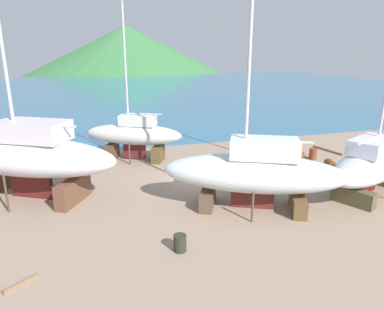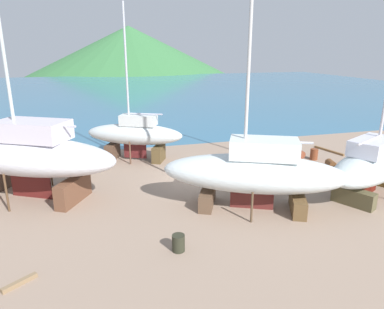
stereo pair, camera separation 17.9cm
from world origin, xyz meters
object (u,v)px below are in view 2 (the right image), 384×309
barrel_tar_black (314,154)px  barrel_ochre (253,164)px  sailboat_small_center (254,172)px  sailboat_mid_port (28,155)px  barrel_by_slipway (178,243)px  worker (80,166)px  sailboat_far_slipway (135,134)px  sailboat_large_starboard (373,164)px  barrel_tipped_center (331,164)px  barrel_tipped_right (299,153)px

barrel_tar_black → barrel_ochre: barrel_tar_black is taller
sailboat_small_center → sailboat_mid_port: (-11.79, 4.93, 0.51)m
barrel_ochre → barrel_by_slipway: (-7.95, -9.38, 0.10)m
sailboat_small_center → barrel_tar_black: (8.53, 6.83, -1.70)m
sailboat_small_center → worker: size_ratio=9.75×
sailboat_far_slipway → sailboat_large_starboard: (12.57, -10.78, -0.11)m
barrel_tipped_center → barrel_ochre: size_ratio=1.07×
sailboat_far_slipway → barrel_ochre: (8.08, -4.25, -1.80)m
sailboat_small_center → barrel_by_slipway: (-4.91, -3.01, -1.76)m
sailboat_large_starboard → barrel_ochre: size_ratio=19.11×
barrel_by_slipway → sailboat_large_starboard: bearing=12.9°
sailboat_large_starboard → sailboat_small_center: (-7.54, 0.16, 0.18)m
barrel_tar_black → barrel_by_slipway: barrel_tar_black is taller
barrel_tipped_right → barrel_ochre: bearing=-164.1°
sailboat_small_center → barrel_by_slipway: 6.02m
barrel_tipped_center → barrel_by_slipway: size_ratio=1.16×
barrel_ochre → sailboat_large_starboard: bearing=-55.4°
sailboat_far_slipway → sailboat_large_starboard: size_ratio=0.74×
sailboat_mid_port → worker: (2.68, 2.53, -1.78)m
barrel_tipped_right → worker: bearing=-179.1°
sailboat_far_slipway → sailboat_mid_port: 8.86m
barrel_ochre → sailboat_small_center: bearing=-115.6°
worker → sailboat_far_slipway: bearing=38.3°
sailboat_mid_port → barrel_tar_black: sailboat_mid_port is taller
sailboat_large_starboard → sailboat_small_center: 7.55m
sailboat_mid_port → worker: 4.09m
sailboat_small_center → sailboat_mid_port: size_ratio=0.85×
sailboat_large_starboard → barrel_tar_black: sailboat_large_starboard is taller
barrel_tar_black → sailboat_small_center: bearing=-141.3°
sailboat_large_starboard → sailboat_far_slipway: bearing=112.3°
barrel_by_slipway → barrel_ochre: bearing=49.7°
sailboat_far_slipway → sailboat_mid_port: sailboat_mid_port is taller
sailboat_mid_port → barrel_ochre: 15.10m
worker → barrel_ochre: worker is taller
sailboat_large_starboard → barrel_ochre: (-4.50, 6.53, -1.68)m
barrel_tipped_right → barrel_tipped_center: bearing=-74.6°
sailboat_large_starboard → barrel_ochre: bearing=97.5°
barrel_tipped_center → barrel_by_slipway: bearing=-150.0°
worker → barrel_tipped_right: bearing=1.4°
sailboat_large_starboard → barrel_tar_black: (0.98, 6.99, -1.52)m
sailboat_small_center → sailboat_mid_port: sailboat_mid_port is taller
sailboat_large_starboard → barrel_tar_black: bearing=54.9°
worker → barrel_tar_black: bearing=-1.5°
sailboat_large_starboard → barrel_tipped_center: 5.30m
barrel_ochre → barrel_by_slipway: 12.30m
barrel_tipped_center → barrel_tar_black: bearing=91.1°
sailboat_far_slipway → barrel_tar_black: (13.56, -3.79, -1.64)m
sailboat_far_slipway → barrel_tipped_right: bearing=-166.3°
sailboat_small_center → worker: bearing=-13.9°
sailboat_large_starboard → barrel_tipped_center: size_ratio=17.83×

